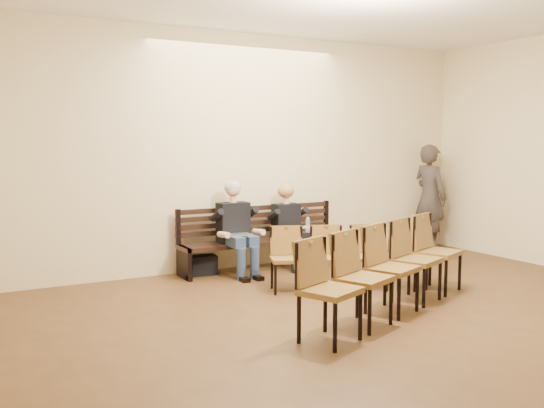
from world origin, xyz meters
The scene contains 11 objects.
ground centered at (0.00, 0.00, 0.00)m, with size 10.00×10.00×0.00m, color #55391D.
room_walls centered at (0.00, 0.79, 2.54)m, with size 8.02×10.01×3.51m.
bench centered at (0.12, 4.65, 0.23)m, with size 2.60×0.90×0.45m, color black.
seated_man centered at (-0.39, 4.53, 0.66)m, with size 0.55×0.76×1.32m, color black, non-canonical shape.
seated_woman centered at (0.50, 4.53, 0.57)m, with size 0.49×0.68×1.14m, color black, non-canonical shape.
laptop centered at (-0.41, 4.40, 0.58)m, with size 0.36×0.28×0.26m, color silver.
water_bottle centered at (0.63, 4.23, 0.56)m, with size 0.07×0.07×0.23m, color silver.
bag centered at (-0.81, 4.75, 0.14)m, with size 0.38×0.26×0.28m, color black.
passerby centered at (3.50, 4.75, 1.06)m, with size 0.78×0.51×2.12m, color #36302C.
chair_row_front centered at (0.50, 3.02, 0.41)m, with size 2.02×0.45×0.83m, color brown.
chair_row_back centered at (0.28, 1.93, 0.49)m, with size 3.03×0.54×0.99m, color brown.
Camera 1 is at (-4.08, -3.20, 1.92)m, focal length 40.00 mm.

